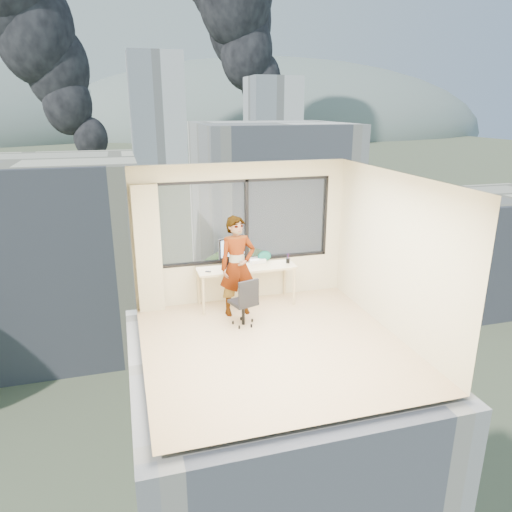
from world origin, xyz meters
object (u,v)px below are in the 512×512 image
object	(u,v)px
desk	(246,285)
monitor	(232,251)
game_console	(257,260)
person	(237,266)
laptop	(236,262)
chair	(243,301)
handbag	(264,256)

from	to	relation	value
desk	monitor	xyz separation A→B (m)	(-0.23, 0.10, 0.65)
game_console	desk	bearing A→B (deg)	-147.15
person	laptop	world-z (taller)	person
chair	monitor	xyz separation A→B (m)	(0.04, 0.92, 0.59)
desk	chair	distance (m)	0.87
chair	monitor	bearing A→B (deg)	70.70
chair	handbag	size ratio (longest dim) A/B	3.33
desk	handbag	xyz separation A→B (m)	(0.41, 0.20, 0.48)
chair	monitor	size ratio (longest dim) A/B	1.57
person	handbag	world-z (taller)	person
monitor	handbag	bearing A→B (deg)	-8.54
monitor	laptop	size ratio (longest dim) A/B	1.60
chair	handbag	world-z (taller)	handbag
game_console	chair	bearing A→B (deg)	-120.13
desk	person	bearing A→B (deg)	-125.45
game_console	handbag	xyz separation A→B (m)	(0.15, 0.02, 0.07)
game_console	laptop	world-z (taller)	laptop
laptop	handbag	world-z (taller)	laptop
laptop	game_console	bearing A→B (deg)	29.79
chair	handbag	distance (m)	1.30
chair	handbag	xyz separation A→B (m)	(0.68, 1.03, 0.42)
chair	person	xyz separation A→B (m)	(0.02, 0.48, 0.45)
handbag	game_console	bearing A→B (deg)	-152.34
person	monitor	bearing A→B (deg)	82.82
chair	monitor	distance (m)	1.10
laptop	handbag	xyz separation A→B (m)	(0.61, 0.20, -0.00)
laptop	person	bearing A→B (deg)	-90.65
handbag	person	bearing A→B (deg)	-118.30
desk	monitor	world-z (taller)	monitor
laptop	handbag	size ratio (longest dim) A/B	1.32
chair	person	size ratio (longest dim) A/B	0.49
chair	laptop	world-z (taller)	laptop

